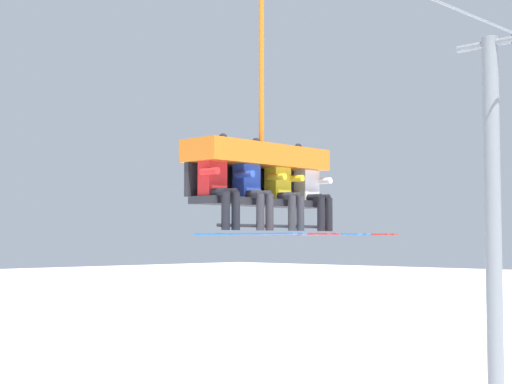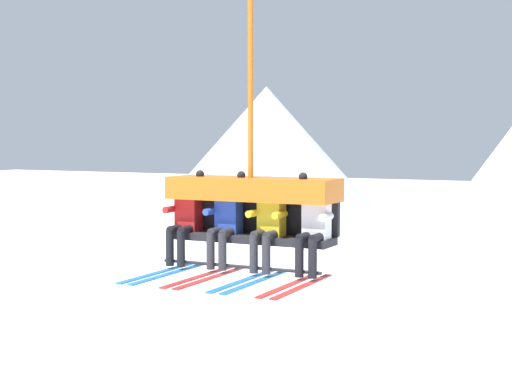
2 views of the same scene
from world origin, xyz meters
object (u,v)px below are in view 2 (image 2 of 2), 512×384
Objects in this scene: skier_blue at (225,220)px; skier_yellow at (267,224)px; skier_red at (184,218)px; chairlift_chair at (253,196)px; skier_white at (313,225)px.

skier_blue is 1.00× the size of skier_yellow.
skier_blue is 0.63m from skier_yellow.
skier_blue is at bearing 0.00° from skier_red.
chairlift_chair reaches higher than skier_red.
skier_blue and skier_white have the same top height.
skier_blue is (-0.31, -0.21, -0.32)m from chairlift_chair.
chairlift_chair is 0.49m from skier_blue.
skier_yellow is at bearing -0.63° from skier_blue.
skier_yellow is at bearing -0.31° from skier_red.
chairlift_chair is at bearing 145.00° from skier_yellow.
skier_red is at bearing 180.00° from skier_white.
skier_blue is 1.00× the size of skier_white.
skier_blue is at bearing 180.00° from skier_white.
chairlift_chair reaches higher than skier_white.
chairlift_chair is 0.51m from skier_yellow.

